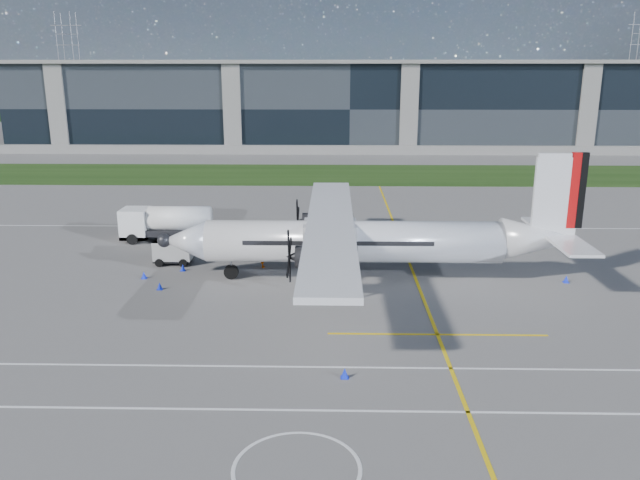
# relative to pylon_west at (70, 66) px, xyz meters

# --- Properties ---
(ground) EXTENTS (400.00, 400.00, 0.00)m
(ground) POSITION_rel_pylon_west_xyz_m (80.00, -110.00, -15.00)
(ground) COLOR #585654
(ground) RESTS_ON ground
(grass_strip) EXTENTS (400.00, 18.00, 0.04)m
(grass_strip) POSITION_rel_pylon_west_xyz_m (80.00, -102.00, -14.98)
(grass_strip) COLOR #19360E
(grass_strip) RESTS_ON ground
(terminal_building) EXTENTS (120.00, 20.00, 15.00)m
(terminal_building) POSITION_rel_pylon_west_xyz_m (80.00, -70.00, -7.50)
(terminal_building) COLOR black
(terminal_building) RESTS_ON ground
(tree_line) EXTENTS (400.00, 6.00, 6.00)m
(tree_line) POSITION_rel_pylon_west_xyz_m (80.00, -10.00, -12.00)
(tree_line) COLOR black
(tree_line) RESTS_ON ground
(pylon_west) EXTENTS (9.00, 4.60, 30.00)m
(pylon_west) POSITION_rel_pylon_west_xyz_m (0.00, 0.00, 0.00)
(pylon_west) COLOR gray
(pylon_west) RESTS_ON ground
(pylon_east) EXTENTS (9.00, 4.60, 30.00)m
(pylon_east) POSITION_rel_pylon_west_xyz_m (165.00, 0.00, 0.00)
(pylon_east) COLOR gray
(pylon_east) RESTS_ON ground
(yellow_taxiway_centerline) EXTENTS (0.20, 70.00, 0.01)m
(yellow_taxiway_centerline) POSITION_rel_pylon_west_xyz_m (83.00, -140.00, -14.99)
(yellow_taxiway_centerline) COLOR yellow
(yellow_taxiway_centerline) RESTS_ON ground
(white_lane_line) EXTENTS (90.00, 0.15, 0.01)m
(white_lane_line) POSITION_rel_pylon_west_xyz_m (80.00, -164.00, -14.99)
(white_lane_line) COLOR white
(white_lane_line) RESTS_ON ground
(turboprop_aircraft) EXTENTS (28.31, 29.36, 8.81)m
(turboprop_aircraft) POSITION_rel_pylon_west_xyz_m (79.69, -146.85, -10.60)
(turboprop_aircraft) COLOR white
(turboprop_aircraft) RESTS_ON ground
(fuel_tanker_truck) EXTENTS (7.94, 2.58, 2.98)m
(fuel_tanker_truck) POSITION_rel_pylon_west_xyz_m (62.75, -137.08, -13.51)
(fuel_tanker_truck) COLOR white
(fuel_tanker_truck) RESTS_ON ground
(baggage_tug) EXTENTS (2.94, 1.76, 1.76)m
(baggage_tug) POSITION_rel_pylon_west_xyz_m (65.39, -143.40, -14.12)
(baggage_tug) COLOR silver
(baggage_tug) RESTS_ON ground
(ground_crew_person) EXTENTS (0.66, 0.88, 2.06)m
(ground_crew_person) POSITION_rel_pylon_west_xyz_m (72.16, -144.17, -13.97)
(ground_crew_person) COLOR #F25907
(ground_crew_person) RESTS_ON ground
(safety_cone_nose_port) EXTENTS (0.36, 0.36, 0.50)m
(safety_cone_nose_port) POSITION_rel_pylon_west_xyz_m (65.89, -149.11, -14.75)
(safety_cone_nose_port) COLOR #0D22DD
(safety_cone_nose_port) RESTS_ON ground
(safety_cone_nose_stbd) EXTENTS (0.36, 0.36, 0.50)m
(safety_cone_nose_stbd) POSITION_rel_pylon_west_xyz_m (66.47, -145.12, -14.75)
(safety_cone_nose_stbd) COLOR #0D22DD
(safety_cone_nose_stbd) RESTS_ON ground
(safety_cone_fwd) EXTENTS (0.36, 0.36, 0.50)m
(safety_cone_fwd) POSITION_rel_pylon_west_xyz_m (64.19, -146.89, -14.75)
(safety_cone_fwd) COLOR #0D22DD
(safety_cone_fwd) RESTS_ON ground
(safety_cone_portwing) EXTENTS (0.36, 0.36, 0.50)m
(safety_cone_portwing) POSITION_rel_pylon_west_xyz_m (77.85, -161.06, -14.75)
(safety_cone_portwing) COLOR #0D22DD
(safety_cone_portwing) RESTS_ON ground
(safety_cone_tail) EXTENTS (0.36, 0.36, 0.50)m
(safety_cone_tail) POSITION_rel_pylon_west_xyz_m (93.12, -147.13, -14.75)
(safety_cone_tail) COLOR #0D22DD
(safety_cone_tail) RESTS_ON ground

